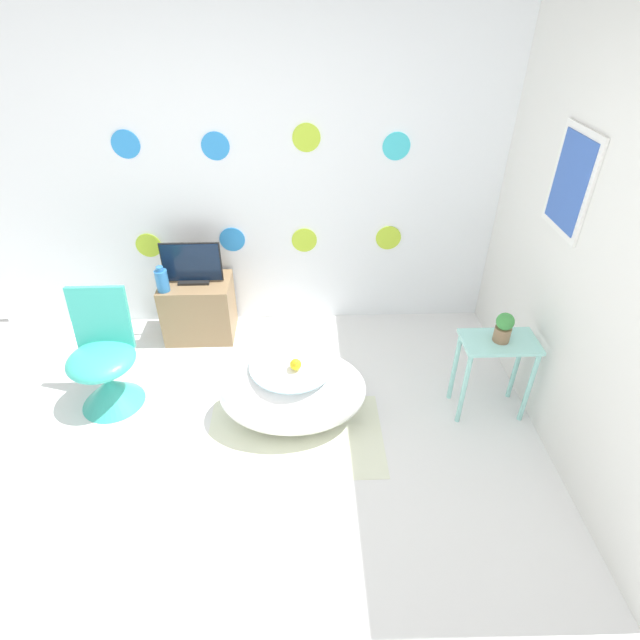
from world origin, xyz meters
TOP-DOWN VIEW (x-y plane):
  - ground_plane at (0.00, 0.00)m, footprint 12.00×12.00m
  - wall_back_dotted at (0.00, 2.20)m, footprint 4.65×0.05m
  - wall_right at (1.85, 1.09)m, footprint 0.06×3.18m
  - rug at (0.21, 0.76)m, footprint 1.16×0.73m
  - bathtub at (0.20, 0.94)m, footprint 0.98×0.67m
  - rubber_duck at (0.22, 0.87)m, footprint 0.07×0.08m
  - chair at (-1.09, 1.15)m, footprint 0.45×0.45m
  - tv_cabinet at (-0.59, 1.95)m, footprint 0.55×0.40m
  - tv at (-0.59, 1.95)m, footprint 0.46×0.12m
  - vase at (-0.80, 1.82)m, footprint 0.10×0.10m
  - side_table at (1.53, 0.98)m, footprint 0.48×0.28m
  - potted_plant_left at (1.53, 0.98)m, footprint 0.11×0.11m

SIDE VIEW (x-z plane):
  - ground_plane at x=0.00m, z-range 0.00..0.00m
  - rug at x=0.21m, z-range 0.00..0.01m
  - bathtub at x=0.20m, z-range 0.00..0.49m
  - tv_cabinet at x=-0.59m, z-range 0.00..0.51m
  - chair at x=-1.09m, z-range -0.16..0.68m
  - side_table at x=1.53m, z-range 0.16..0.76m
  - rubber_duck at x=0.22m, z-range 0.49..0.57m
  - vase at x=-0.80m, z-range 0.50..0.70m
  - tv at x=-0.59m, z-range 0.49..0.83m
  - potted_plant_left at x=1.53m, z-range 0.60..0.80m
  - wall_back_dotted at x=0.00m, z-range 0.00..2.60m
  - wall_right at x=1.85m, z-range 0.00..2.60m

